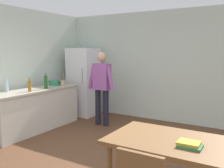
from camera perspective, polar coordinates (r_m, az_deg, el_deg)
ground_plane at (r=4.05m, az=-5.60°, el=-17.72°), size 14.00×14.00×0.00m
wall_back at (r=6.34m, az=10.68°, el=3.99°), size 6.40×0.12×2.70m
kitchen_counter at (r=5.76m, az=-17.00°, el=-5.58°), size 0.64×2.20×0.90m
refrigerator at (r=6.78m, az=-6.49°, el=0.47°), size 0.70×0.67×1.80m
person at (r=5.77m, az=-2.36°, el=0.07°), size 0.70×0.22×1.70m
dining_table at (r=2.94m, az=13.50°, el=-13.62°), size 1.40×0.90×0.75m
cooking_pot at (r=6.25m, az=-12.89°, el=0.29°), size 0.40×0.28×0.12m
utensil_jar at (r=6.00m, az=-11.03°, el=0.23°), size 0.11×0.11×0.32m
bottle_water_clear at (r=5.54m, az=-22.85°, el=-0.34°), size 0.07×0.07×0.30m
bottle_wine_green at (r=5.71m, az=-14.80°, el=0.43°), size 0.08×0.08×0.34m
bottle_oil_amber at (r=5.40m, az=-18.23°, el=-0.42°), size 0.06×0.06×0.28m
book_stack at (r=2.75m, az=17.22°, el=-13.02°), size 0.25×0.20×0.05m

